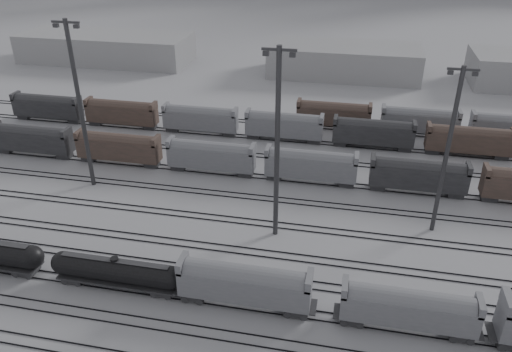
% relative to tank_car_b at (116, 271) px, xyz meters
% --- Properties ---
extents(ground, '(900.00, 900.00, 0.00)m').
position_rel_tank_car_b_xyz_m(ground, '(11.57, -1.00, -2.38)').
color(ground, '#AAAAAF').
rests_on(ground, ground).
extents(tracks, '(220.00, 71.50, 0.16)m').
position_rel_tank_car_b_xyz_m(tracks, '(11.57, 16.50, -2.30)').
color(tracks, black).
rests_on(tracks, ground).
extents(tank_car_b, '(16.61, 2.77, 4.11)m').
position_rel_tank_car_b_xyz_m(tank_car_b, '(0.00, 0.00, 0.00)').
color(tank_car_b, '#232326').
rests_on(tank_car_b, ground).
extents(hopper_car_a, '(15.06, 2.99, 5.38)m').
position_rel_tank_car_b_xyz_m(hopper_car_a, '(15.56, 0.00, 0.95)').
color(hopper_car_a, '#232326').
rests_on(hopper_car_a, ground).
extents(hopper_car_b, '(14.24, 2.83, 5.09)m').
position_rel_tank_car_b_xyz_m(hopper_car_b, '(33.34, 0.00, 0.77)').
color(hopper_car_b, '#232326').
rests_on(hopper_car_b, ground).
extents(light_mast_b, '(4.27, 0.68, 26.66)m').
position_rel_tank_car_b_xyz_m(light_mast_b, '(-15.33, 22.74, 11.77)').
color(light_mast_b, '#37373A').
rests_on(light_mast_b, ground).
extents(light_mast_c, '(4.20, 0.67, 26.28)m').
position_rel_tank_car_b_xyz_m(light_mast_c, '(16.50, 14.93, 11.56)').
color(light_mast_c, '#37373A').
rests_on(light_mast_c, ground).
extents(light_mast_d, '(3.78, 0.60, 23.61)m').
position_rel_tank_car_b_xyz_m(light_mast_d, '(38.07, 20.46, 10.15)').
color(light_mast_d, '#37373A').
rests_on(light_mast_d, ground).
extents(bg_string_near, '(151.00, 3.00, 5.60)m').
position_rel_tank_car_b_xyz_m(bg_string_near, '(19.57, 31.00, 0.42)').
color(bg_string_near, slate).
rests_on(bg_string_near, ground).
extents(bg_string_mid, '(151.00, 3.00, 5.60)m').
position_rel_tank_car_b_xyz_m(bg_string_mid, '(29.57, 47.00, 0.42)').
color(bg_string_mid, '#232326').
rests_on(bg_string_mid, ground).
extents(bg_string_far, '(66.00, 3.00, 5.60)m').
position_rel_tank_car_b_xyz_m(bg_string_far, '(47.07, 55.00, 0.42)').
color(bg_string_far, brown).
rests_on(bg_string_far, ground).
extents(warehouse_left, '(50.00, 18.00, 8.00)m').
position_rel_tank_car_b_xyz_m(warehouse_left, '(-48.43, 94.00, 1.62)').
color(warehouse_left, '#A6A5A8').
rests_on(warehouse_left, ground).
extents(warehouse_mid, '(40.00, 18.00, 8.00)m').
position_rel_tank_car_b_xyz_m(warehouse_mid, '(21.57, 94.00, 1.62)').
color(warehouse_mid, '#A6A5A8').
rests_on(warehouse_mid, ground).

